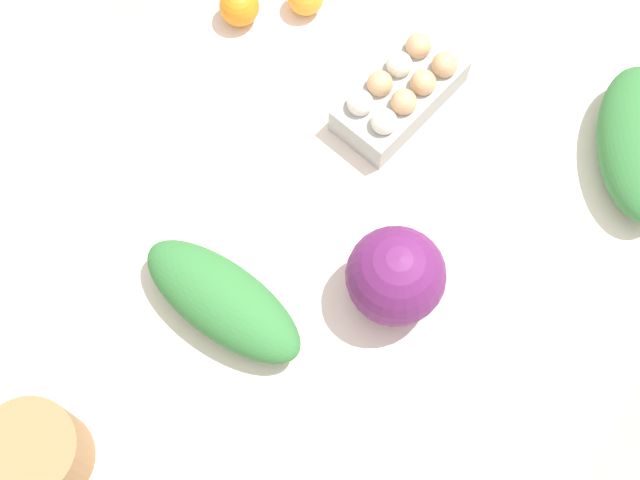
{
  "coord_description": "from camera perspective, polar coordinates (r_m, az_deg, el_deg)",
  "views": [
    {
      "loc": [
        -0.43,
        -0.3,
        2.12
      ],
      "look_at": [
        0.0,
        0.0,
        0.79
      ],
      "focal_mm": 50.0,
      "sensor_mm": 36.0,
      "label": 1
    }
  ],
  "objects": [
    {
      "name": "ground_plane",
      "position": [
        2.19,
        0.0,
        -7.65
      ],
      "size": [
        8.0,
        8.0,
        0.0
      ],
      "primitive_type": "plane",
      "color": "#B2A899"
    },
    {
      "name": "egg_carton",
      "position": [
        1.53,
        5.15,
        9.39
      ],
      "size": [
        0.25,
        0.14,
        0.09
      ],
      "rotation": [
        0.0,
        0.0,
        3.02
      ],
      "color": "#A8A8A3",
      "rests_on": "dining_table"
    },
    {
      "name": "paper_bag",
      "position": [
        1.37,
        -17.68,
        -12.85
      ],
      "size": [
        0.14,
        0.14,
        0.11
      ],
      "primitive_type": "cylinder",
      "color": "#997047",
      "rests_on": "dining_table"
    },
    {
      "name": "greens_bunch_dandelion",
      "position": [
        1.38,
        -6.25,
        -3.88
      ],
      "size": [
        0.13,
        0.29,
        0.09
      ],
      "primitive_type": "ellipsoid",
      "rotation": [
        0.0,
        0.0,
        1.54
      ],
      "color": "#337538",
      "rests_on": "dining_table"
    },
    {
      "name": "dining_table",
      "position": [
        1.54,
        0.0,
        -1.52
      ],
      "size": [
        1.37,
        1.06,
        0.77
      ],
      "color": "silver",
      "rests_on": "ground_plane"
    },
    {
      "name": "cabbage_purple",
      "position": [
        1.35,
        4.79,
        -2.42
      ],
      "size": [
        0.15,
        0.15,
        0.15
      ],
      "primitive_type": "sphere",
      "color": "#601E5B",
      "rests_on": "dining_table"
    },
    {
      "name": "orange_1",
      "position": [
        1.64,
        -5.19,
        14.68
      ],
      "size": [
        0.07,
        0.07,
        0.07
      ],
      "primitive_type": "sphere",
      "color": "orange",
      "rests_on": "dining_table"
    }
  ]
}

